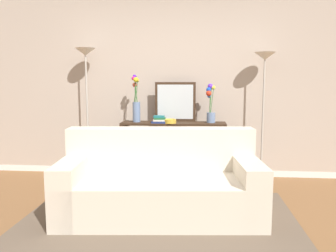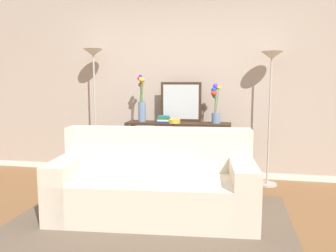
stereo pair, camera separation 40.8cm
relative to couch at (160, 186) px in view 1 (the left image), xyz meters
The scene contains 13 objects.
ground_plane 0.58m from the couch, 97.54° to the right, with size 16.00×16.00×0.02m, color brown.
back_wall 1.94m from the couch, 92.20° to the left, with size 12.00×0.15×2.72m.
area_rug 0.35m from the couch, 88.12° to the right, with size 2.74×1.89×0.01m.
couch is the anchor object (origin of this frame).
console_table 1.28m from the couch, 88.04° to the left, with size 1.44×0.34×0.82m.
floor_lamp_left 2.08m from the couch, 132.69° to the left, with size 0.28×0.28×1.84m.
floor_lamp_right 2.09m from the couch, 45.64° to the left, with size 0.28×0.28×1.77m.
wall_mirror 1.60m from the couch, 87.56° to the left, with size 0.57×0.02×0.55m.
vase_tall_flowers 1.55m from the couch, 110.67° to the left, with size 0.11×0.13×0.65m.
vase_short_flowers 1.57m from the couch, 66.72° to the left, with size 0.13×0.13×0.53m.
fruit_bowl 1.27m from the couch, 89.75° to the left, with size 0.17×0.17×0.06m.
book_stack 1.30m from the couch, 96.88° to the left, with size 0.20×0.15×0.10m.
book_row_under_console 1.33m from the couch, 107.23° to the left, with size 0.30×0.18×0.13m.
Camera 1 is at (0.45, -2.96, 1.39)m, focal length 36.76 mm.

